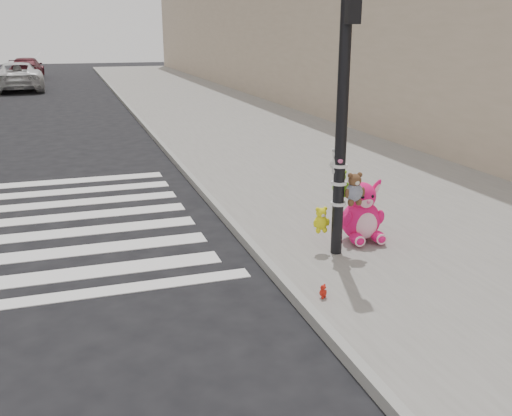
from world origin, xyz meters
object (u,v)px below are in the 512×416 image
object	(u,v)px
pink_bunny	(362,215)
signal_pole	(342,145)
car_white_near	(18,76)
red_teddy	(323,291)

from	to	relation	value
pink_bunny	signal_pole	bearing A→B (deg)	-144.64
signal_pole	car_white_near	distance (m)	29.36
pink_bunny	red_teddy	distance (m)	2.20
pink_bunny	red_teddy	size ratio (longest dim) A/B	5.49
pink_bunny	red_teddy	bearing A→B (deg)	-126.54
red_teddy	pink_bunny	bearing A→B (deg)	18.15
pink_bunny	red_teddy	world-z (taller)	pink_bunny
red_teddy	car_white_near	world-z (taller)	car_white_near
signal_pole	red_teddy	distance (m)	2.15
signal_pole	red_teddy	world-z (taller)	signal_pole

